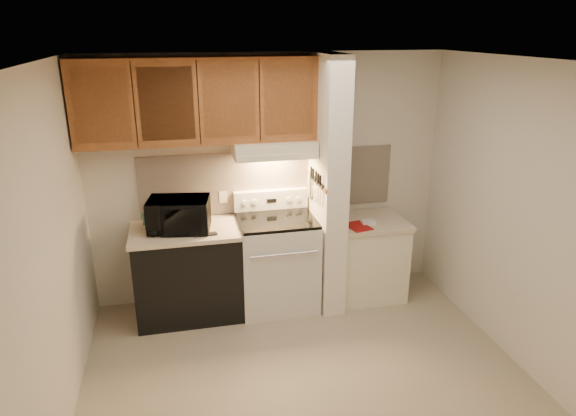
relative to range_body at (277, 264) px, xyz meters
name	(u,v)px	position (x,y,z in m)	size (l,w,h in m)	color
floor	(305,372)	(0.00, -1.16, -0.46)	(3.60, 3.60, 0.00)	tan
ceiling	(309,61)	(0.00, -1.16, 2.04)	(3.60, 3.60, 0.00)	white
wall_back	(270,179)	(0.00, 0.34, 0.79)	(3.60, 0.02, 2.50)	beige
wall_left	(51,256)	(-1.80, -1.16, 0.79)	(0.02, 3.00, 2.50)	beige
wall_right	(518,215)	(1.80, -1.16, 0.79)	(0.02, 3.00, 2.50)	beige
backsplash	(270,181)	(0.00, 0.33, 0.78)	(2.60, 0.02, 0.63)	#F3DBC6
range_body	(277,264)	(0.00, 0.00, 0.00)	(0.76, 0.65, 0.92)	silver
oven_window	(283,274)	(0.00, -0.32, 0.04)	(0.50, 0.01, 0.30)	black
oven_handle	(284,254)	(0.00, -0.35, 0.26)	(0.02, 0.02, 0.65)	silver
cooktop	(276,220)	(0.00, 0.00, 0.48)	(0.74, 0.64, 0.03)	black
range_backguard	(271,200)	(0.00, 0.28, 0.59)	(0.76, 0.08, 0.20)	silver
range_display	(272,201)	(0.00, 0.24, 0.59)	(0.10, 0.01, 0.04)	black
range_knob_left_outer	(244,203)	(-0.28, 0.24, 0.59)	(0.05, 0.05, 0.02)	silver
range_knob_left_inner	(254,202)	(-0.18, 0.24, 0.59)	(0.05, 0.05, 0.02)	silver
range_knob_right_inner	(289,200)	(0.18, 0.24, 0.59)	(0.05, 0.05, 0.02)	silver
range_knob_right_outer	(298,199)	(0.28, 0.24, 0.59)	(0.05, 0.05, 0.02)	silver
dishwasher_front	(189,274)	(-0.88, 0.01, -0.03)	(1.00, 0.63, 0.87)	black
left_countertop	(186,231)	(-0.88, 0.01, 0.43)	(1.04, 0.67, 0.04)	beige
spoon_rest	(206,235)	(-0.70, -0.19, 0.46)	(0.21, 0.07, 0.01)	black
teal_jar	(148,219)	(-1.23, 0.23, 0.50)	(0.10, 0.10, 0.11)	#2C6D6D
outlet	(223,197)	(-0.48, 0.32, 0.64)	(0.08, 0.01, 0.12)	#F4EFCD
microwave	(179,215)	(-0.93, -0.01, 0.61)	(0.56, 0.38, 0.31)	black
partition_pillar	(327,186)	(0.51, -0.01, 0.79)	(0.22, 0.70, 2.50)	white
pillar_trim	(316,182)	(0.39, -0.01, 0.84)	(0.01, 0.70, 0.04)	#995629
knife_strip	(317,181)	(0.39, -0.06, 0.86)	(0.02, 0.42, 0.04)	black
knife_blade_a	(320,196)	(0.38, -0.22, 0.76)	(0.01, 0.04, 0.16)	silver
knife_handle_a	(320,181)	(0.38, -0.21, 0.91)	(0.02, 0.02, 0.10)	black
knife_blade_b	(318,195)	(0.38, -0.14, 0.75)	(0.01, 0.04, 0.18)	silver
knife_handle_b	(318,179)	(0.38, -0.14, 0.91)	(0.02, 0.02, 0.10)	black
knife_blade_c	(316,193)	(0.38, -0.06, 0.74)	(0.01, 0.04, 0.20)	silver
knife_handle_c	(316,176)	(0.38, -0.06, 0.91)	(0.02, 0.02, 0.10)	black
knife_blade_d	(313,188)	(0.38, 0.04, 0.76)	(0.01, 0.04, 0.16)	silver
knife_handle_d	(313,174)	(0.38, 0.04, 0.91)	(0.02, 0.02, 0.10)	black
knife_blade_e	(311,187)	(0.38, 0.11, 0.75)	(0.01, 0.04, 0.18)	silver
knife_handle_e	(311,172)	(0.38, 0.11, 0.91)	(0.02, 0.02, 0.10)	black
oven_mitt	(310,186)	(0.38, 0.17, 0.75)	(0.03, 0.10, 0.23)	gray
right_cab_base	(367,260)	(0.97, -0.01, -0.06)	(0.70, 0.60, 0.81)	#F4EFCD
right_countertop	(369,222)	(0.97, -0.01, 0.37)	(0.74, 0.64, 0.04)	beige
red_folder	(358,226)	(0.79, -0.16, 0.39)	(0.20, 0.27, 0.01)	maroon
white_box	(368,222)	(0.92, -0.11, 0.41)	(0.14, 0.09, 0.04)	white
range_hood	(273,148)	(0.00, 0.12, 1.17)	(0.78, 0.44, 0.15)	#F4EFCD
hood_lip	(278,157)	(0.00, -0.08, 1.12)	(0.78, 0.04, 0.06)	#F4EFCD
upper_cabinets	(197,101)	(-0.69, 0.17, 1.62)	(2.18, 0.33, 0.77)	#995629
cab_door_a	(101,106)	(-1.51, 0.01, 1.62)	(0.46, 0.01, 0.63)	#995629
cab_gap_a	(134,105)	(-1.23, 0.01, 1.62)	(0.01, 0.01, 0.73)	black
cab_door_b	(167,104)	(-0.96, 0.01, 1.62)	(0.46, 0.01, 0.63)	#995629
cab_gap_b	(198,103)	(-0.69, 0.01, 1.62)	(0.01, 0.01, 0.73)	black
cab_door_c	(229,102)	(-0.42, 0.01, 1.62)	(0.46, 0.01, 0.63)	#995629
cab_gap_c	(260,101)	(-0.14, 0.01, 1.62)	(0.01, 0.01, 0.73)	black
cab_door_d	(289,100)	(0.13, 0.01, 1.62)	(0.46, 0.01, 0.63)	#995629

